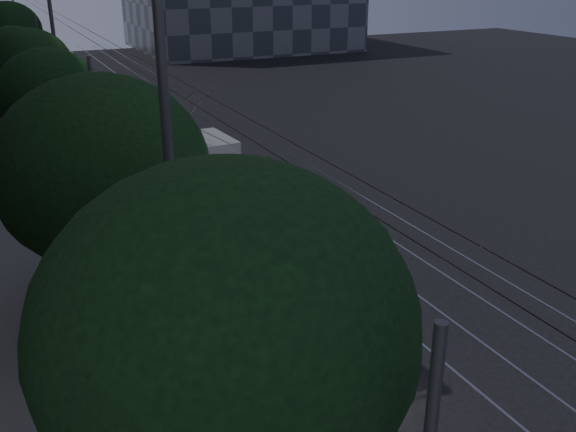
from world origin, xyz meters
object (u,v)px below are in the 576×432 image
at_px(car_white_b, 108,133).
at_px(streetlamp_far, 61,27).
at_px(car_white_d, 57,92).
at_px(trolleybus, 229,228).
at_px(car_white_a, 126,141).
at_px(car_white_c, 92,101).
at_px(pickup_silver, 165,195).
at_px(streetlamp_near, 187,113).

xyz_separation_m(car_white_b, streetlamp_far, (-1.45, 2.04, 5.20)).
bearing_deg(car_white_d, car_white_b, -66.93).
bearing_deg(trolleybus, car_white_d, 88.95).
distance_m(car_white_a, car_white_b, 1.83).
relative_size(car_white_b, car_white_c, 1.21).
height_order(car_white_d, streetlamp_far, streetlamp_far).
relative_size(pickup_silver, streetlamp_far, 0.64).
relative_size(car_white_a, car_white_d, 1.14).
xyz_separation_m(trolleybus, streetlamp_far, (-1.89, 18.98, 4.23)).
distance_m(streetlamp_near, streetlamp_far, 23.74).
xyz_separation_m(trolleybus, car_white_a, (0.13, 15.20, -1.03)).
bearing_deg(car_white_a, pickup_silver, -97.22).
height_order(car_white_c, car_white_d, car_white_c).
bearing_deg(streetlamp_far, car_white_b, -54.54).
bearing_deg(car_white_c, car_white_d, 125.82).
relative_size(trolleybus, streetlamp_near, 1.19).
bearing_deg(car_white_a, streetlamp_far, 113.97).
height_order(car_white_a, car_white_b, car_white_b).
xyz_separation_m(car_white_a, car_white_c, (0.07, 10.62, 0.02)).
bearing_deg(trolleybus, car_white_c, 85.89).
bearing_deg(streetlamp_far, pickup_silver, -83.33).
xyz_separation_m(car_white_a, streetlamp_far, (-2.02, 3.78, 5.26)).
distance_m(trolleybus, car_white_d, 30.69).
distance_m(car_white_c, car_white_d, 5.08).
xyz_separation_m(trolleybus, streetlamp_near, (-2.48, -4.75, 4.68)).
bearing_deg(car_white_b, pickup_silver, -105.93).
distance_m(pickup_silver, streetlamp_far, 14.02).
relative_size(car_white_b, car_white_d, 1.47).
distance_m(trolleybus, pickup_silver, 6.08).
bearing_deg(car_white_b, car_white_d, 77.74).
relative_size(car_white_d, streetlamp_far, 0.37).
relative_size(car_white_c, streetlamp_far, 0.45).
bearing_deg(streetlamp_near, car_white_d, 88.26).
distance_m(car_white_d, streetlamp_far, 12.83).
xyz_separation_m(car_white_d, streetlamp_near, (-1.08, -35.39, 5.80)).
xyz_separation_m(car_white_c, streetlamp_near, (-2.68, -30.57, 5.70)).
xyz_separation_m(pickup_silver, car_white_a, (0.50, 9.20, -0.17)).
xyz_separation_m(trolleybus, car_white_c, (0.20, 25.82, -1.02)).
relative_size(car_white_c, car_white_d, 1.21).
bearing_deg(streetlamp_far, streetlamp_near, -91.42).
height_order(pickup_silver, car_white_a, pickup_silver).
distance_m(pickup_silver, streetlamp_near, 12.28).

